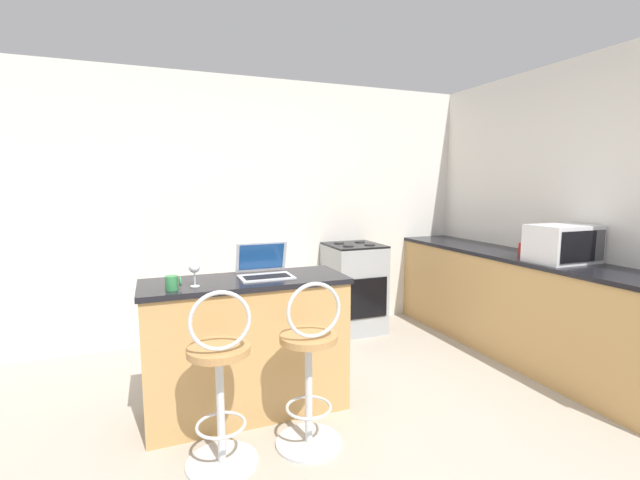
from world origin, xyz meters
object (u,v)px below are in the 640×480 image
(laptop, at_px, (264,268))
(wine_glass_tall, at_px, (194,268))
(bar_stool_far, at_px, (310,369))
(mug_green, at_px, (172,283))
(bar_stool_near, at_px, (220,384))
(microwave, at_px, (563,244))
(stove_range, at_px, (354,287))
(mug_red, at_px, (523,248))

(laptop, relative_size, wine_glass_tall, 2.30)
(bar_stool_far, bearing_deg, mug_green, 151.53)
(bar_stool_near, xyz_separation_m, microwave, (2.76, 0.21, 0.60))
(bar_stool_far, bearing_deg, bar_stool_near, 180.00)
(mug_green, relative_size, wine_glass_tall, 0.60)
(mug_green, bearing_deg, stove_range, 36.27)
(stove_range, relative_size, mug_green, 10.16)
(microwave, bearing_deg, wine_glass_tall, 175.63)
(stove_range, relative_size, mug_red, 9.35)
(stove_range, bearing_deg, microwave, -54.41)
(microwave, bearing_deg, mug_green, 176.57)
(bar_stool_near, height_order, mug_green, bar_stool_near)
(mug_green, bearing_deg, bar_stool_far, -28.47)
(mug_green, distance_m, mug_red, 3.03)
(laptop, xyz_separation_m, microwave, (2.36, -0.36, 0.09))
(stove_range, height_order, wine_glass_tall, wine_glass_tall)
(mug_red, height_order, wine_glass_tall, wine_glass_tall)
(bar_stool_near, distance_m, microwave, 2.83)
(stove_range, bearing_deg, mug_red, -43.65)
(microwave, bearing_deg, stove_range, 125.59)
(mug_green, bearing_deg, laptop, 16.62)
(mug_red, bearing_deg, laptop, -178.10)
(bar_stool_near, xyz_separation_m, wine_glass_tall, (-0.08, 0.43, 0.56))
(bar_stool_far, bearing_deg, laptop, 101.97)
(bar_stool_near, distance_m, mug_green, 0.66)
(stove_range, height_order, mug_red, mug_red)
(mug_green, height_order, mug_red, mug_red)
(bar_stool_far, height_order, laptop, laptop)
(bar_stool_near, relative_size, laptop, 2.86)
(mug_red, xyz_separation_m, wine_glass_tall, (-2.89, -0.22, 0.06))
(bar_stool_near, relative_size, mug_green, 11.03)
(laptop, distance_m, mug_red, 2.42)
(microwave, xyz_separation_m, mug_green, (-2.97, 0.18, -0.11))
(bar_stool_near, height_order, stove_range, bar_stool_near)
(stove_range, xyz_separation_m, mug_red, (1.16, -1.11, 0.51))
(laptop, xyz_separation_m, stove_range, (1.26, 1.19, -0.52))
(bar_stool_near, height_order, microwave, microwave)
(laptop, relative_size, microwave, 0.69)
(laptop, distance_m, mug_green, 0.63)
(laptop, xyz_separation_m, mug_red, (2.42, 0.08, -0.01))
(microwave, height_order, mug_green, microwave)
(bar_stool_far, bearing_deg, wine_glass_tall, 143.88)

